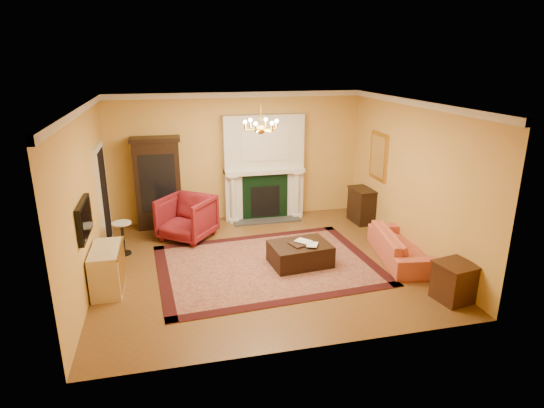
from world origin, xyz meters
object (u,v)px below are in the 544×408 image
object	(u,v)px
coral_sofa	(401,241)
pedestal_table	(123,236)
china_cabinet	(158,185)
console_table	(361,206)
wingback_armchair	(187,216)
end_table	(454,283)
commode	(107,269)
leather_ottoman	(300,254)

from	to	relation	value
coral_sofa	pedestal_table	bearing A→B (deg)	83.74
china_cabinet	console_table	size ratio (longest dim) A/B	2.53
china_cabinet	wingback_armchair	distance (m)	1.15
china_cabinet	end_table	bearing A→B (deg)	-43.62
coral_sofa	console_table	xyz separation A→B (m)	(0.14, 2.16, 0.02)
end_table	china_cabinet	bearing A→B (deg)	135.26
china_cabinet	end_table	distance (m)	6.49
pedestal_table	end_table	distance (m)	6.14
coral_sofa	console_table	world-z (taller)	console_table
console_table	coral_sofa	bearing A→B (deg)	-97.07
commode	console_table	size ratio (longest dim) A/B	1.26
end_table	leather_ottoman	xyz separation A→B (m)	(-2.03, 1.83, -0.09)
commode	end_table	world-z (taller)	commode
pedestal_table	commode	bearing A→B (deg)	-95.72
coral_sofa	leather_ottoman	world-z (taller)	coral_sofa
pedestal_table	leather_ottoman	bearing A→B (deg)	-21.03
wingback_armchair	pedestal_table	world-z (taller)	wingback_armchair
end_table	console_table	distance (m)	3.77
china_cabinet	coral_sofa	world-z (taller)	china_cabinet
pedestal_table	console_table	distance (m)	5.41
pedestal_table	coral_sofa	world-z (taller)	coral_sofa
commode	end_table	bearing A→B (deg)	-16.49
commode	leather_ottoman	xyz separation A→B (m)	(3.42, 0.17, -0.15)
console_table	china_cabinet	bearing A→B (deg)	167.22
china_cabinet	wingback_armchair	size ratio (longest dim) A/B	1.93
pedestal_table	wingback_armchair	bearing A→B (deg)	23.53
leather_ottoman	console_table	bearing A→B (deg)	36.69
commode	end_table	size ratio (longest dim) A/B	1.63
console_table	leather_ottoman	size ratio (longest dim) A/B	0.72
wingback_armchair	end_table	world-z (taller)	wingback_armchair
pedestal_table	leather_ottoman	distance (m)	3.51
end_table	wingback_armchair	bearing A→B (deg)	137.77
china_cabinet	leather_ottoman	size ratio (longest dim) A/B	1.83
commode	coral_sofa	distance (m)	5.37
wingback_armchair	leather_ottoman	xyz separation A→B (m)	(1.99, -1.82, -0.30)
pedestal_table	end_table	bearing A→B (deg)	-30.24
pedestal_table	coral_sofa	size ratio (longest dim) A/B	0.35
china_cabinet	pedestal_table	size ratio (longest dim) A/B	2.96
wingback_armchair	leather_ottoman	bearing A→B (deg)	-5.36
leather_ottoman	end_table	bearing A→B (deg)	-48.13
china_cabinet	wingback_armchair	world-z (taller)	china_cabinet
commode	end_table	distance (m)	5.70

